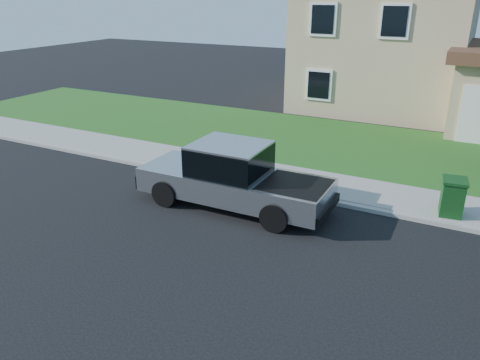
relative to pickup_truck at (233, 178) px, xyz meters
The scene contains 8 objects.
ground 2.01m from the pickup_truck, 54.76° to the right, with size 80.00×80.00×0.00m, color black.
curb 2.62m from the pickup_truck, 34.79° to the left, with size 40.00×0.20×0.12m, color gray.
sidewalk 3.34m from the pickup_truck, 50.95° to the left, with size 40.00×2.00×0.15m, color gray.
lawn 7.36m from the pickup_truck, 73.76° to the left, with size 40.00×7.00×0.10m, color #17511C.
house 15.26m from the pickup_truck, 81.01° to the left, with size 14.00×11.30×6.85m.
pickup_truck is the anchor object (origin of this frame).
woman 1.36m from the pickup_truck, 111.71° to the left, with size 0.58×0.41×1.67m.
trash_bin 5.98m from the pickup_truck, 18.86° to the left, with size 0.71×0.79×1.02m.
Camera 1 is at (4.78, -9.42, 5.80)m, focal length 35.00 mm.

